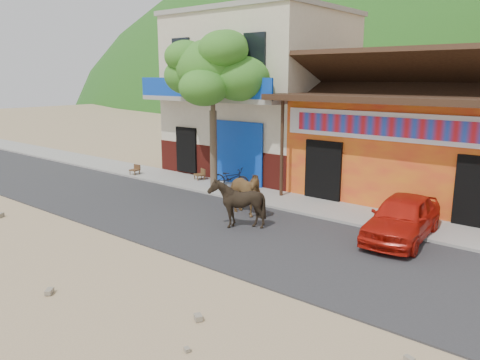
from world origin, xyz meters
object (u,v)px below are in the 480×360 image
at_px(red_car, 402,217).
at_px(cafe_chair_left, 199,170).
at_px(scooter, 231,178).
at_px(cow_tan, 243,193).
at_px(cow_dark, 237,203).
at_px(tree, 213,111).
at_px(cafe_chair_right, 134,166).

relative_size(red_car, cafe_chair_left, 4.20).
bearing_deg(red_car, scooter, 164.86).
relative_size(cow_tan, cow_dark, 1.19).
distance_m(cow_tan, scooter, 3.43).
bearing_deg(cafe_chair_left, tree, -2.53).
xyz_separation_m(red_car, cafe_chair_left, (-9.29, 1.62, -0.10)).
bearing_deg(red_car, cow_dark, -157.81).
distance_m(tree, scooter, 2.69).
bearing_deg(cow_dark, red_car, 121.99).
relative_size(tree, red_car, 1.68).
relative_size(cow_tan, red_car, 0.49).
height_order(cow_dark, cafe_chair_left, cow_dark).
xyz_separation_m(tree, red_car, (7.89, -1.00, -2.47)).
bearing_deg(cafe_chair_right, tree, -0.30).
height_order(cafe_chair_left, cafe_chair_right, cafe_chair_left).
distance_m(cow_tan, red_car, 4.89).
bearing_deg(scooter, cafe_chair_left, 64.52).
height_order(tree, cafe_chair_left, tree).
xyz_separation_m(tree, cow_tan, (3.11, -2.00, -2.34)).
height_order(tree, cafe_chair_right, tree).
relative_size(scooter, cafe_chair_left, 1.79).
bearing_deg(cafe_chair_right, cow_tan, -17.75).
relative_size(tree, cow_dark, 4.08).
distance_m(scooter, cafe_chair_right, 5.06).
distance_m(red_car, cafe_chair_left, 9.43).
bearing_deg(cow_dark, tree, -124.44).
bearing_deg(cafe_chair_left, scooter, 12.88).
relative_size(scooter, cafe_chair_right, 1.93).
distance_m(red_car, scooter, 7.41).
relative_size(cow_dark, cafe_chair_left, 1.72).
bearing_deg(tree, scooter, 28.20).
bearing_deg(cow_tan, cafe_chair_left, 69.10).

